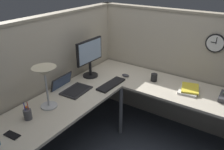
{
  "coord_description": "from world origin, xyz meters",
  "views": [
    {
      "loc": [
        -1.99,
        -1.16,
        2.04
      ],
      "look_at": [
        0.15,
        0.29,
        0.83
      ],
      "focal_mm": 36.86,
      "sensor_mm": 36.0,
      "label": 1
    }
  ],
  "objects": [
    {
      "name": "desk",
      "position": [
        -0.15,
        -0.05,
        0.63
      ],
      "size": [
        2.35,
        2.15,
        0.73
      ],
      "color": "beige",
      "rests_on": "ground"
    },
    {
      "name": "cell_phone",
      "position": [
        -1.17,
        0.44,
        0.73
      ],
      "size": [
        0.08,
        0.15,
        0.01
      ],
      "primitive_type": "cube",
      "rotation": [
        0.0,
        0.0,
        0.09
      ],
      "color": "black",
      "rests_on": "desk"
    },
    {
      "name": "monitor",
      "position": [
        0.15,
        0.64,
        1.02
      ],
      "size": [
        0.46,
        0.2,
        0.5
      ],
      "color": "black",
      "rests_on": "desk"
    },
    {
      "name": "cubicle_wall_back",
      "position": [
        -0.36,
        0.87,
        0.79
      ],
      "size": [
        2.57,
        0.12,
        1.58
      ],
      "color": "#B7AD99",
      "rests_on": "ground"
    },
    {
      "name": "book_stack",
      "position": [
        0.48,
        -0.58,
        0.75
      ],
      "size": [
        0.32,
        0.26,
        0.04
      ],
      "color": "silver",
      "rests_on": "desk"
    },
    {
      "name": "laptop",
      "position": [
        -0.28,
        0.61,
        0.75
      ],
      "size": [
        0.36,
        0.4,
        0.22
      ],
      "color": "#232326",
      "rests_on": "desk"
    },
    {
      "name": "pen_cup",
      "position": [
        -0.94,
        0.52,
        0.78
      ],
      "size": [
        0.08,
        0.08,
        0.18
      ],
      "color": "#4C4C51",
      "rests_on": "desk"
    },
    {
      "name": "coffee_mug",
      "position": [
        0.49,
        -0.12,
        0.78
      ],
      "size": [
        0.08,
        0.08,
        0.1
      ],
      "primitive_type": "cylinder",
      "color": "black",
      "rests_on": "desk"
    },
    {
      "name": "pinned_note_leftmost",
      "position": [
        0.28,
        0.82,
        1.1
      ],
      "size": [
        0.11,
        0.0,
        0.08
      ],
      "primitive_type": "cube",
      "color": "#99B7E5"
    },
    {
      "name": "keyboard",
      "position": [
        0.09,
        0.26,
        0.74
      ],
      "size": [
        0.43,
        0.15,
        0.02
      ],
      "primitive_type": "cube",
      "rotation": [
        0.0,
        0.0,
        -0.03
      ],
      "color": "black",
      "rests_on": "desk"
    },
    {
      "name": "ground_plane",
      "position": [
        0.0,
        0.0,
        0.0
      ],
      "size": [
        6.8,
        6.8,
        0.0
      ],
      "primitive_type": "plane",
      "color": "#383D47"
    },
    {
      "name": "computer_mouse",
      "position": [
        0.4,
        0.24,
        0.75
      ],
      "size": [
        0.06,
        0.1,
        0.03
      ],
      "primitive_type": "ellipsoid",
      "color": "#38383D",
      "rests_on": "desk"
    },
    {
      "name": "cubicle_wall_right",
      "position": [
        0.87,
        -0.27,
        0.79
      ],
      "size": [
        0.12,
        2.37,
        1.58
      ],
      "color": "#B7AD99",
      "rests_on": "ground"
    },
    {
      "name": "desk_lamp_dome",
      "position": [
        -0.68,
        0.52,
        1.09
      ],
      "size": [
        0.24,
        0.24,
        0.44
      ],
      "color": "#B7BABF",
      "rests_on": "desk"
    },
    {
      "name": "wall_clock",
      "position": [
        0.82,
        -0.71,
        1.25
      ],
      "size": [
        0.04,
        0.22,
        0.22
      ],
      "color": "black"
    }
  ]
}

